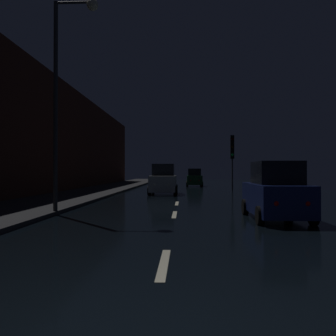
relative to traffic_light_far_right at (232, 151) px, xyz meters
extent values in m
cube|color=black|center=(-4.28, -1.72, -3.29)|extent=(25.56, 84.00, 0.02)
cube|color=#28282B|center=(-10.86, -1.72, -3.20)|extent=(4.40, 84.00, 0.15)
cube|color=#472319|center=(-13.46, -5.22, 1.00)|extent=(0.80, 63.00, 8.56)
cube|color=beige|center=(-4.28, -23.22, -3.27)|extent=(0.16, 2.20, 0.01)
cube|color=beige|center=(-4.28, -15.95, -3.27)|extent=(0.16, 2.20, 0.01)
cube|color=beige|center=(-4.28, -11.20, -3.27)|extent=(0.16, 2.20, 0.01)
cube|color=beige|center=(-4.28, -4.07, -3.27)|extent=(0.16, 2.20, 0.01)
cylinder|color=#38383A|center=(0.00, 0.02, -1.95)|extent=(0.12, 0.12, 2.65)
cube|color=black|center=(0.00, 0.02, 0.32)|extent=(0.33, 0.37, 1.90)
sphere|color=black|center=(-0.01, -0.16, 0.96)|extent=(0.22, 0.22, 0.22)
sphere|color=black|center=(-0.01, -0.16, 0.32)|extent=(0.22, 0.22, 0.22)
sphere|color=#19D84C|center=(-0.01, -0.16, -0.31)|extent=(0.22, 0.22, 0.22)
cylinder|color=#2D2D30|center=(-8.76, -16.16, 0.75)|extent=(0.16, 0.16, 8.06)
cylinder|color=#2D2D30|center=(-8.06, -16.16, 4.73)|extent=(1.40, 0.10, 0.10)
sphere|color=beige|center=(-7.36, -16.16, 4.63)|extent=(0.44, 0.44, 0.44)
cube|color=silver|center=(-5.39, -3.72, -2.51)|extent=(1.79, 4.17, 1.09)
cube|color=black|center=(-5.39, -3.57, -1.54)|extent=(1.52, 2.09, 0.83)
cylinder|color=black|center=(-4.51, -5.18, -2.96)|extent=(0.22, 0.64, 0.64)
cylinder|color=black|center=(-6.26, -5.18, -2.96)|extent=(0.22, 0.64, 0.64)
cylinder|color=black|center=(-4.51, -2.25, -2.96)|extent=(0.22, 0.64, 0.64)
cylinder|color=black|center=(-6.26, -2.25, -2.96)|extent=(0.22, 0.64, 0.64)
sphere|color=white|center=(-4.90, -5.76, -2.51)|extent=(0.18, 0.18, 0.18)
sphere|color=white|center=(-5.88, -5.76, -2.51)|extent=(0.18, 0.18, 0.18)
sphere|color=red|center=(-4.90, -1.67, -2.51)|extent=(0.18, 0.18, 0.18)
sphere|color=red|center=(-5.88, -1.67, -2.51)|extent=(0.18, 0.18, 0.18)
cube|color=#141E51|center=(-0.80, -17.10, -2.57)|extent=(1.64, 3.83, 1.00)
cube|color=black|center=(-0.80, -17.23, -1.69)|extent=(1.40, 1.91, 0.77)
cylinder|color=black|center=(-1.60, -15.76, -2.98)|extent=(0.20, 0.58, 0.58)
cylinder|color=black|center=(0.01, -15.76, -2.98)|extent=(0.20, 0.58, 0.58)
cylinder|color=black|center=(-1.60, -18.44, -2.98)|extent=(0.20, 0.58, 0.58)
cylinder|color=black|center=(0.01, -18.44, -2.98)|extent=(0.20, 0.58, 0.58)
sphere|color=slate|center=(-1.25, -15.22, -2.57)|extent=(0.16, 0.16, 0.16)
sphere|color=slate|center=(-0.35, -15.22, -2.57)|extent=(0.16, 0.16, 0.16)
sphere|color=red|center=(-1.25, -18.97, -2.57)|extent=(0.16, 0.16, 0.16)
sphere|color=red|center=(-0.35, -18.97, -2.57)|extent=(0.16, 0.16, 0.16)
cube|color=#0F3819|center=(-2.80, 9.66, -2.59)|extent=(1.59, 3.71, 0.97)
cube|color=black|center=(-2.80, 9.52, -1.73)|extent=(1.35, 1.86, 0.74)
cylinder|color=black|center=(-3.58, 10.96, -2.99)|extent=(0.19, 0.57, 0.57)
cylinder|color=black|center=(-2.02, 10.96, -2.99)|extent=(0.19, 0.57, 0.57)
cylinder|color=black|center=(-3.58, 8.36, -2.99)|extent=(0.19, 0.57, 0.57)
cylinder|color=black|center=(-2.02, 8.36, -2.99)|extent=(0.19, 0.57, 0.57)
sphere|color=slate|center=(-3.24, 11.48, -2.59)|extent=(0.16, 0.16, 0.16)
sphere|color=slate|center=(-2.36, 11.48, -2.59)|extent=(0.16, 0.16, 0.16)
sphere|color=red|center=(-3.24, 7.84, -2.59)|extent=(0.16, 0.16, 0.16)
sphere|color=red|center=(-2.36, 7.84, -2.59)|extent=(0.16, 0.16, 0.16)
camera|label=1|loc=(-3.92, -29.66, -1.63)|focal=38.94mm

